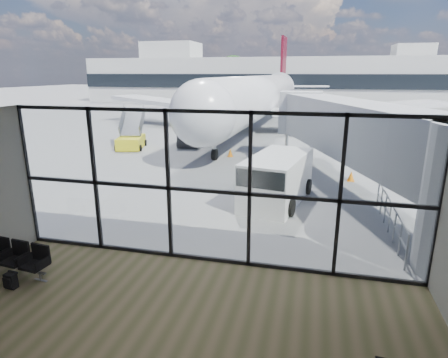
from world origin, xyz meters
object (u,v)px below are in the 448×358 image
at_px(seating_row, 17,256).
at_px(service_van, 276,179).
at_px(mobile_stairs, 131,140).
at_px(airliner, 260,97).
at_px(backpack, 11,281).
at_px(belt_loader, 192,136).

xyz_separation_m(seating_row, service_van, (6.37, 7.77, 0.53)).
relative_size(seating_row, mobile_stairs, 0.56).
xyz_separation_m(seating_row, mobile_stairs, (-5.38, 17.32, 0.07)).
bearing_deg(airliner, backpack, -91.27).
bearing_deg(service_van, belt_loader, 133.96).
distance_m(seating_row, belt_loader, 19.76).
height_order(seating_row, belt_loader, belt_loader).
xyz_separation_m(seating_row, belt_loader, (-1.42, 19.71, 0.15)).
xyz_separation_m(backpack, mobile_stairs, (-5.75, 18.04, 0.37)).
relative_size(backpack, service_van, 0.09).
bearing_deg(backpack, airliner, 92.14).
xyz_separation_m(seating_row, airliner, (2.30, 30.19, 2.60)).
distance_m(seating_row, mobile_stairs, 18.14).
relative_size(seating_row, backpack, 4.64).
height_order(service_van, belt_loader, service_van).
bearing_deg(belt_loader, service_van, -63.45).
bearing_deg(seating_row, service_van, 56.79).
bearing_deg(mobile_stairs, belt_loader, 15.81).
relative_size(seating_row, service_van, 0.42).
relative_size(airliner, mobile_stairs, 10.53).
height_order(airliner, belt_loader, airliner).
xyz_separation_m(backpack, service_van, (6.00, 8.48, 0.83)).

